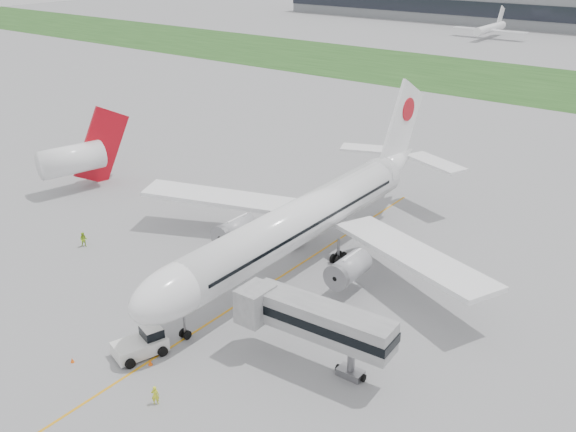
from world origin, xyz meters
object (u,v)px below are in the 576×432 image
Objects in this scene: ground_crew_near at (155,395)px; neighbor_aircraft at (76,158)px; jet_bridge at (311,319)px; airliner at (306,217)px; pushback_tug at (143,343)px.

neighbor_aircraft is at bearing -69.66° from ground_crew_near.
airliner is at bearing 123.43° from jet_bridge.
airliner is 24.32m from pushback_tug.
pushback_tug is 15.89m from jet_bridge.
jet_bridge is at bearing -53.37° from airliner.
airliner is at bearing 104.77° from pushback_tug.
jet_bridge is 8.09× the size of ground_crew_near.
pushback_tug is at bearing -73.66° from ground_crew_near.
ground_crew_near is at bearing -80.30° from airliner.
neighbor_aircraft is (-53.07, 14.68, 0.04)m from jet_bridge.
jet_bridge is at bearing 48.08° from pushback_tug.
airliner is 30.42× the size of ground_crew_near.
ground_crew_near is (6.16, -4.17, -0.23)m from pushback_tug.
airliner reaches higher than ground_crew_near.
airliner reaches higher than pushback_tug.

